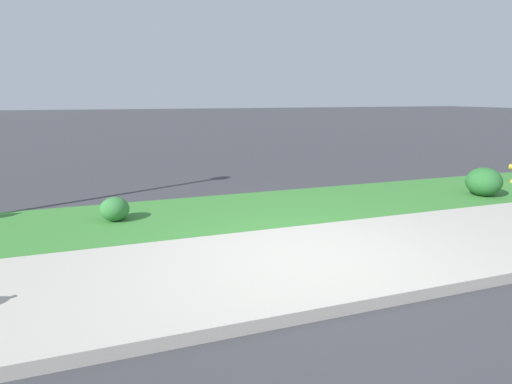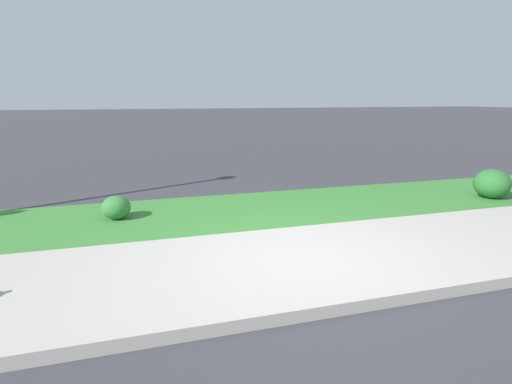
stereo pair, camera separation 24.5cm
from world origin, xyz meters
name	(u,v)px [view 2 (the right image)]	position (x,y,z in m)	size (l,w,h in m)	color
ground_plane	(301,259)	(0.00, 0.00, 0.00)	(120.00, 120.00, 0.00)	#38383D
sidewalk_pavement	(301,258)	(0.00, 0.00, 0.01)	(18.00, 2.20, 0.01)	#ADA89E
grass_verge	(251,209)	(0.00, 2.20, 0.00)	(18.00, 2.21, 0.01)	#387A33
street_curb	(353,303)	(0.00, -1.18, 0.06)	(18.00, 0.16, 0.12)	#ADA89E
shrub_bush_far_verge	(492,184)	(4.51, 1.69, 0.27)	(0.63, 0.63, 0.54)	#28662D
shrub_bush_mid_verge	(116,207)	(-2.14, 2.26, 0.18)	(0.43, 0.43, 0.37)	#337538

